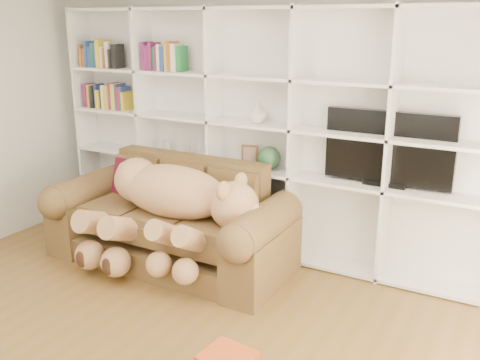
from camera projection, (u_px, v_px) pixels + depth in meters
The scene contains 12 objects.
wall_back at pixel (263, 116), 5.31m from camera, with size 5.00×0.02×2.70m, color silver.
bookshelf at pixel (236, 120), 5.32m from camera, with size 4.43×0.35×2.40m.
sofa at pixel (172, 225), 5.13m from camera, with size 2.34×1.01×0.98m.
teddy_bear at pixel (168, 204), 4.83m from camera, with size 1.64×0.93×0.95m.
throw_pillow at pixel (131, 179), 5.46m from camera, with size 0.40×0.13×0.40m, color maroon.
tv at pixel (389, 149), 4.64m from camera, with size 1.11×0.18×0.66m.
picture_frame at pixel (250, 155), 5.28m from camera, with size 0.17×0.03×0.21m, color brown.
green_vase at pixel (269, 158), 5.18m from camera, with size 0.23×0.23×0.23m, color #2E5934.
figurine_tall at pixel (167, 147), 5.76m from camera, with size 0.08×0.08×0.16m, color beige.
figurine_short at pixel (187, 152), 5.64m from camera, with size 0.07×0.07×0.13m, color beige.
snow_globe at pixel (203, 155), 5.55m from camera, with size 0.10×0.10×0.10m, color silver.
shelf_vase at pixel (257, 113), 5.12m from camera, with size 0.18×0.18×0.19m, color silver.
Camera 1 is at (2.36, -2.22, 2.26)m, focal length 40.00 mm.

